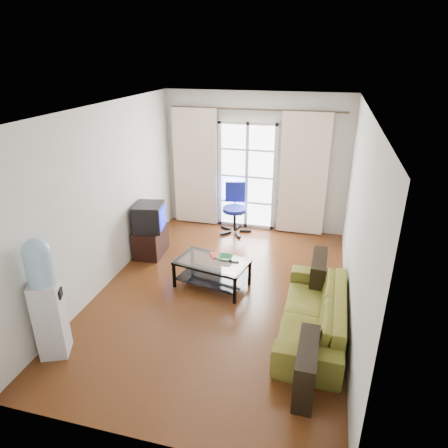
% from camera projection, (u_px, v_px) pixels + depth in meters
% --- Properties ---
extents(floor, '(5.20, 5.20, 0.00)m').
position_uv_depth(floor, '(221.00, 293.00, 6.04)').
color(floor, '#5F3316').
rests_on(floor, ground).
extents(ceiling, '(5.20, 5.20, 0.00)m').
position_uv_depth(ceiling, '(221.00, 109.00, 4.97)').
color(ceiling, white).
rests_on(ceiling, wall_back).
extents(wall_back, '(3.60, 0.02, 2.70)m').
position_uv_depth(wall_back, '(255.00, 163.00, 7.82)').
color(wall_back, silver).
rests_on(wall_back, floor).
extents(wall_front, '(3.60, 0.02, 2.70)m').
position_uv_depth(wall_front, '(138.00, 324.00, 3.20)').
color(wall_front, silver).
rests_on(wall_front, floor).
extents(wall_left, '(0.02, 5.20, 2.70)m').
position_uv_depth(wall_left, '(104.00, 199.00, 5.92)').
color(wall_left, silver).
rests_on(wall_left, floor).
extents(wall_right, '(0.02, 5.20, 2.70)m').
position_uv_depth(wall_right, '(357.00, 223.00, 5.09)').
color(wall_right, silver).
rests_on(wall_right, floor).
extents(french_door, '(1.16, 0.06, 2.15)m').
position_uv_depth(french_door, '(247.00, 177.00, 7.91)').
color(french_door, white).
rests_on(french_door, wall_back).
extents(curtain_rod, '(3.30, 0.04, 0.04)m').
position_uv_depth(curtain_rod, '(256.00, 109.00, 7.32)').
color(curtain_rod, '#4C3F2D').
rests_on(curtain_rod, wall_back).
extents(curtain_left, '(0.90, 0.07, 2.35)m').
position_uv_depth(curtain_left, '(195.00, 168.00, 8.04)').
color(curtain_left, '#FFE9CD').
rests_on(curtain_left, curtain_rod).
extents(curtain_right, '(0.90, 0.07, 2.35)m').
position_uv_depth(curtain_right, '(303.00, 175.00, 7.55)').
color(curtain_right, '#FFE9CD').
rests_on(curtain_right, curtain_rod).
extents(radiator, '(0.64, 0.12, 0.64)m').
position_uv_depth(radiator, '(292.00, 217.00, 7.95)').
color(radiator, gray).
rests_on(radiator, floor).
extents(sofa, '(2.02, 0.86, 0.58)m').
position_uv_depth(sofa, '(313.00, 312.00, 5.11)').
color(sofa, brown).
rests_on(sofa, floor).
extents(coffee_table, '(1.18, 0.82, 0.44)m').
position_uv_depth(coffee_table, '(212.00, 270.00, 6.11)').
color(coffee_table, silver).
rests_on(coffee_table, floor).
extents(bowl, '(0.27, 0.27, 0.06)m').
position_uv_depth(bowl, '(225.00, 258.00, 6.08)').
color(bowl, '#378631').
rests_on(bowl, coffee_table).
extents(book, '(0.34, 0.35, 0.02)m').
position_uv_depth(book, '(211.00, 256.00, 6.18)').
color(book, maroon).
rests_on(book, coffee_table).
extents(remote, '(0.16, 0.05, 0.02)m').
position_uv_depth(remote, '(234.00, 262.00, 6.01)').
color(remote, black).
rests_on(remote, coffee_table).
extents(tv_stand, '(0.49, 0.70, 0.50)m').
position_uv_depth(tv_stand, '(151.00, 241.00, 7.12)').
color(tv_stand, black).
rests_on(tv_stand, floor).
extents(crt_tv, '(0.59, 0.59, 0.47)m').
position_uv_depth(crt_tv, '(148.00, 217.00, 6.89)').
color(crt_tv, black).
rests_on(crt_tv, tv_stand).
extents(task_chair, '(0.80, 0.80, 0.99)m').
position_uv_depth(task_chair, '(235.00, 218.00, 7.99)').
color(task_chair, black).
rests_on(task_chair, floor).
extents(water_cooler, '(0.41, 0.41, 1.53)m').
position_uv_depth(water_cooler, '(46.00, 297.00, 4.53)').
color(water_cooler, silver).
rests_on(water_cooler, floor).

